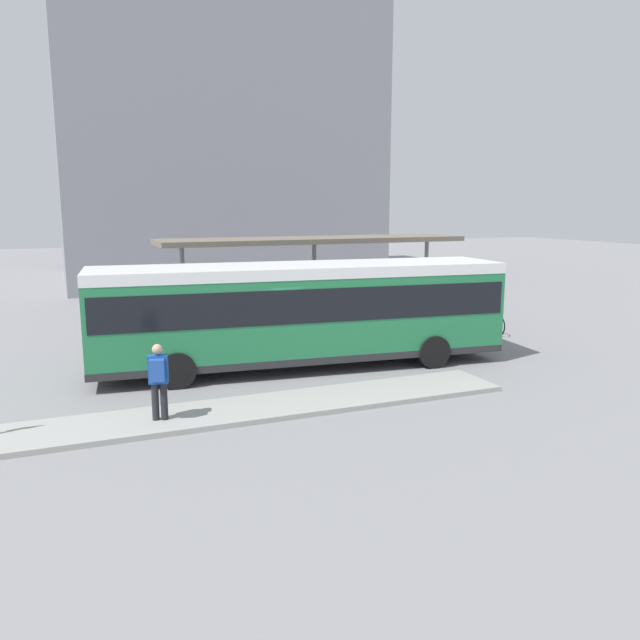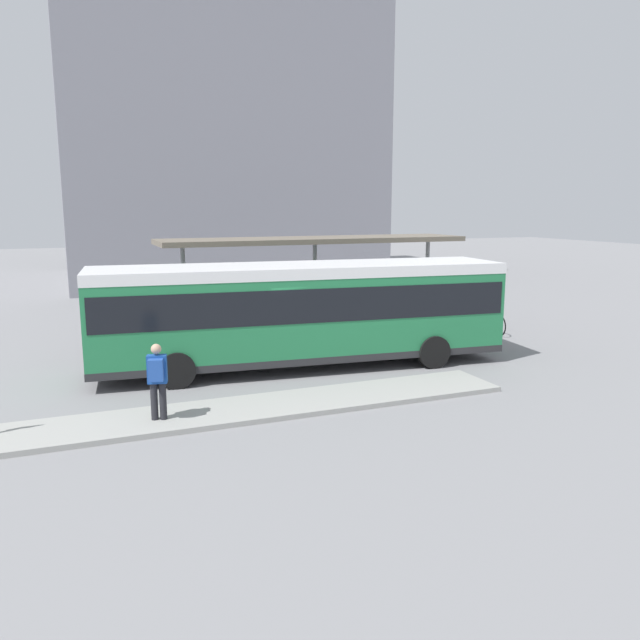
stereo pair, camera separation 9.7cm
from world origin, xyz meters
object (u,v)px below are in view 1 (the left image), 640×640
(bicycle_red, at_px, (479,320))
(bicycle_yellow, at_px, (462,316))
(city_bus, at_px, (302,307))
(potted_planter_near_shelter, at_px, (321,324))
(pedestrian_waiting, at_px, (158,377))
(bicycle_black, at_px, (491,323))

(bicycle_red, xyz_separation_m, bicycle_yellow, (-0.25, 0.80, 0.05))
(city_bus, height_order, potted_planter_near_shelter, city_bus)
(pedestrian_waiting, xyz_separation_m, potted_planter_near_shelter, (6.27, 6.10, -0.37))
(bicycle_yellow, bearing_deg, bicycle_black, -174.54)
(pedestrian_waiting, height_order, bicycle_black, pedestrian_waiting)
(city_bus, bearing_deg, bicycle_black, 18.73)
(city_bus, distance_m, pedestrian_waiting, 5.79)
(bicycle_red, bearing_deg, bicycle_yellow, -155.46)
(pedestrian_waiting, height_order, bicycle_red, pedestrian_waiting)
(city_bus, bearing_deg, bicycle_red, 23.76)
(city_bus, bearing_deg, bicycle_yellow, 29.24)
(bicycle_black, xyz_separation_m, bicycle_yellow, (-0.18, 1.59, -0.01))
(bicycle_red, distance_m, bicycle_yellow, 0.84)
(bicycle_yellow, bearing_deg, potted_planter_near_shelter, 96.91)
(bicycle_black, distance_m, bicycle_yellow, 1.60)
(city_bus, height_order, bicycle_yellow, city_bus)
(bicycle_black, bearing_deg, bicycle_yellow, 12.87)
(city_bus, relative_size, potted_planter_near_shelter, 8.87)
(pedestrian_waiting, distance_m, potted_planter_near_shelter, 8.75)
(city_bus, xyz_separation_m, potted_planter_near_shelter, (1.70, 2.60, -1.06))
(bicycle_red, height_order, potted_planter_near_shelter, potted_planter_near_shelter)
(bicycle_red, distance_m, potted_planter_near_shelter, 6.56)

